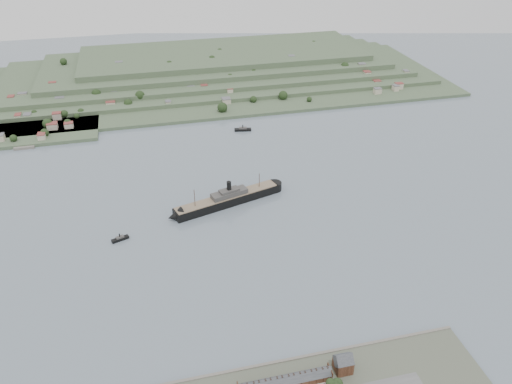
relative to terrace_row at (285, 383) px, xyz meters
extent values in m
plane|color=slate|center=(10.00, 168.02, -6.84)|extent=(1400.00, 1400.00, 0.00)
cube|color=slate|center=(10.00, 19.02, -5.54)|extent=(220.00, 2.00, 2.60)
cube|color=#412517|center=(0.00, 0.02, -1.34)|extent=(55.00, 8.00, 7.00)
cube|color=#34363B|center=(0.00, 0.02, 2.16)|extent=(55.60, 8.15, 8.15)
cube|color=#412517|center=(27.50, 0.02, 3.16)|extent=(0.50, 8.40, 3.00)
cube|color=black|center=(-16.50, 0.02, 4.56)|extent=(0.90, 1.40, 3.20)
cube|color=black|center=(-2.75, 0.02, 4.56)|extent=(0.90, 1.40, 3.20)
cube|color=black|center=(2.75, 0.02, 4.56)|extent=(0.90, 1.40, 3.20)
cube|color=black|center=(16.50, 0.02, 4.56)|extent=(0.90, 1.40, 3.20)
cube|color=black|center=(22.00, 0.02, 4.56)|extent=(0.90, 1.40, 3.20)
cube|color=#412517|center=(37.50, 4.02, -0.34)|extent=(10.00, 10.00, 9.00)
cube|color=#34363B|center=(37.50, 4.02, 4.16)|extent=(10.40, 10.18, 10.18)
cube|color=#3A4F34|center=(10.00, 528.02, -4.84)|extent=(760.00, 260.00, 4.00)
cube|color=#3A4F34|center=(30.00, 553.02, -0.34)|extent=(680.00, 220.00, 5.00)
cube|color=#3A4F34|center=(45.00, 568.02, 5.16)|extent=(600.00, 200.00, 6.00)
cube|color=#3A4F34|center=(60.00, 583.02, 11.66)|extent=(520.00, 180.00, 7.00)
cube|color=#3A4F34|center=(75.00, 598.02, 19.16)|extent=(440.00, 160.00, 8.00)
cube|color=#3A4F34|center=(-190.00, 418.02, -4.84)|extent=(150.00, 90.00, 4.00)
cube|color=slate|center=(-195.00, 376.02, -5.44)|extent=(22.00, 14.00, 2.80)
cube|color=black|center=(5.27, 205.21, -2.84)|extent=(102.70, 42.20, 8.01)
cone|color=black|center=(-44.15, 190.69, -2.84)|extent=(17.05, 17.05, 13.73)
cylinder|color=black|center=(54.68, 219.72, -2.84)|extent=(13.73, 13.73, 8.01)
cube|color=#796650|center=(5.27, 205.21, 1.51)|extent=(100.18, 40.46, 0.69)
cube|color=#413F3D|center=(7.46, 205.85, 4.03)|extent=(35.85, 19.56, 4.58)
cube|color=#413F3D|center=(7.46, 205.85, 7.12)|extent=(19.83, 12.85, 2.86)
cylinder|color=black|center=(7.46, 205.85, 11.47)|extent=(4.12, 4.12, 10.30)
cylinder|color=#452D1F|center=(-25.48, 196.18, 9.18)|extent=(0.57, 0.57, 18.31)
cylinder|color=#452D1F|center=(38.21, 214.88, 8.04)|extent=(0.57, 0.57, 16.02)
cube|color=black|center=(-92.07, 172.00, -5.68)|extent=(14.97, 8.49, 2.32)
cube|color=#413F3D|center=(-92.07, 172.00, -3.94)|extent=(7.19, 5.10, 1.74)
cylinder|color=black|center=(-92.07, 172.00, -2.00)|extent=(0.97, 0.97, 3.39)
cube|color=black|center=(54.27, 360.90, -5.50)|extent=(20.70, 8.58, 2.68)
cube|color=#413F3D|center=(54.27, 360.90, -3.49)|extent=(9.61, 5.79, 2.01)
cylinder|color=black|center=(54.27, 360.90, -1.26)|extent=(1.12, 1.12, 3.91)
sphere|color=black|center=(28.00, -9.89, 2.88)|extent=(6.76, 6.76, 6.76)
camera|label=1|loc=(-60.92, -178.58, 245.35)|focal=35.00mm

